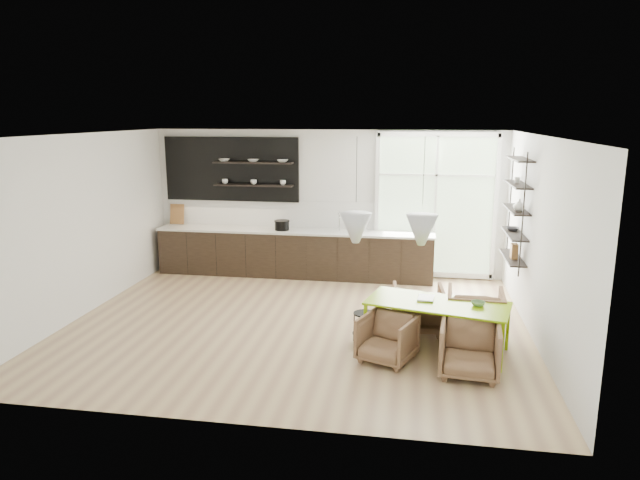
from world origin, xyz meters
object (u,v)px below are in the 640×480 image
Objects in this scene: armchair_back_left at (418,308)px; armchair_back_right at (475,314)px; wire_stool at (364,323)px; dining_table at (438,306)px; armchair_front_left at (387,339)px; armchair_front_right at (470,349)px.

armchair_back_right reaches higher than armchair_back_left.
armchair_back_right reaches higher than wire_stool.
wire_stool is (-1.00, 0.14, -0.36)m from dining_table.
armchair_front_left is 1.58× the size of wire_stool.
armchair_back_left is 1.23m from armchair_front_left.
armchair_front_right reaches higher than wire_stool.
armchair_back_right is (0.56, 0.52, -0.27)m from dining_table.
armchair_front_right is at bearing 110.02° from armchair_back_left.
armchair_front_right is (0.63, -1.42, -0.01)m from armchair_back_left.
armchair_front_left is at bearing 42.71° from armchair_back_right.
armchair_front_left is 0.92× the size of armchair_front_right.
armchair_back_right is 1.25m from armchair_front_right.
armchair_front_right is (1.03, -0.25, 0.03)m from armchair_front_left.
wire_stool is (-0.35, 0.61, -0.03)m from armchair_front_left.
armchair_front_right is at bearing -48.37° from dining_table.
armchair_front_left is 0.70m from wire_stool.
wire_stool is (-1.38, 0.86, -0.06)m from armchair_front_right.
armchair_back_right is at bearing 13.54° from wire_stool.
armchair_front_left is at bearing 67.03° from armchair_back_left.
armchair_back_right is at bearing 60.95° from armchair_front_left.
armchair_back_left is at bearing 119.29° from armchair_front_right.
armchair_back_left is at bearing -8.84° from armchair_back_right.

